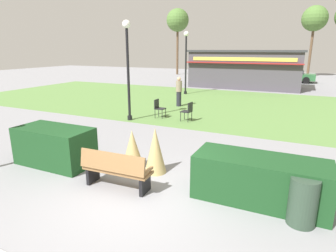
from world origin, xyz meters
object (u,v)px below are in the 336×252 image
at_px(parked_car_center_slot, 292,76).
at_px(cafe_chair_east, 159,107).
at_px(trash_bin, 303,202).
at_px(person_strolling, 179,91).
at_px(park_bench, 116,170).
at_px(lamppost_far, 186,55).
at_px(tree_left_bg, 315,19).
at_px(tree_right_bg, 178,21).
at_px(cafe_chair_west, 188,110).
at_px(food_kiosk, 245,69).
at_px(lamppost_mid, 128,59).
at_px(parked_car_west_slot, 240,74).

bearing_deg(parked_car_center_slot, cafe_chair_east, -104.97).
bearing_deg(trash_bin, person_strolling, 124.48).
height_order(park_bench, parked_car_center_slot, parked_car_center_slot).
relative_size(lamppost_far, tree_left_bg, 0.56).
distance_m(tree_left_bg, tree_right_bg, 15.78).
bearing_deg(park_bench, tree_right_bg, 110.71).
distance_m(trash_bin, tree_left_bg, 32.90).
height_order(trash_bin, parked_car_center_slot, parked_car_center_slot).
bearing_deg(cafe_chair_east, trash_bin, -45.89).
xyz_separation_m(parked_car_center_slot, tree_left_bg, (1.51, 6.46, 5.83)).
bearing_deg(tree_left_bg, tree_right_bg, -168.59).
height_order(park_bench, cafe_chair_east, park_bench).
distance_m(person_strolling, tree_left_bg, 24.42).
bearing_deg(cafe_chair_west, food_kiosk, 89.66).
bearing_deg(person_strolling, lamppost_far, -104.51).
xyz_separation_m(person_strolling, tree_left_bg, (6.91, 22.74, 5.62)).
distance_m(lamppost_far, tree_left_bg, 20.39).
relative_size(tree_left_bg, tree_right_bg, 0.98).
distance_m(lamppost_mid, person_strolling, 4.53).
bearing_deg(lamppost_far, cafe_chair_west, -67.45).
distance_m(park_bench, parked_car_center_slot, 26.35).
bearing_deg(tree_right_bg, lamppost_far, -64.60).
distance_m(person_strolling, parked_car_west_slot, 16.28).
distance_m(trash_bin, cafe_chair_west, 8.08).
xyz_separation_m(lamppost_mid, lamppost_far, (-0.59, 8.51, 0.00)).
xyz_separation_m(park_bench, trash_bin, (4.00, 0.31, -0.01)).
height_order(lamppost_mid, food_kiosk, lamppost_mid).
height_order(lamppost_far, parked_car_center_slot, lamppost_far).
bearing_deg(cafe_chair_west, parked_car_west_slot, 94.63).
height_order(cafe_chair_west, tree_left_bg, tree_left_bg).
xyz_separation_m(cafe_chair_east, parked_car_west_slot, (-0.02, 19.32, 0.12)).
distance_m(lamppost_mid, parked_car_west_slot, 20.45).
bearing_deg(trash_bin, cafe_chair_west, 126.61).
distance_m(trash_bin, food_kiosk, 20.36).
bearing_deg(tree_left_bg, parked_car_center_slot, -103.13).
bearing_deg(food_kiosk, tree_right_bg, 137.81).
bearing_deg(lamppost_far, tree_right_bg, 115.40).
bearing_deg(food_kiosk, park_bench, -87.89).
bearing_deg(cafe_chair_east, parked_car_west_slot, 90.06).
relative_size(lamppost_far, tree_right_bg, 0.55).
relative_size(cafe_chair_east, tree_left_bg, 0.11).
relative_size(lamppost_mid, trash_bin, 4.73).
bearing_deg(cafe_chair_west, trash_bin, -53.39).
relative_size(parked_car_west_slot, tree_right_bg, 0.53).
relative_size(lamppost_far, cafe_chair_west, 4.98).
distance_m(cafe_chair_west, cafe_chair_east, 1.55).
bearing_deg(person_strolling, parked_car_west_slot, -122.31).
bearing_deg(lamppost_far, park_bench, -74.56).
xyz_separation_m(food_kiosk, cafe_chair_east, (-1.63, -13.21, -1.05)).
bearing_deg(trash_bin, parked_car_center_slot, 92.66).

